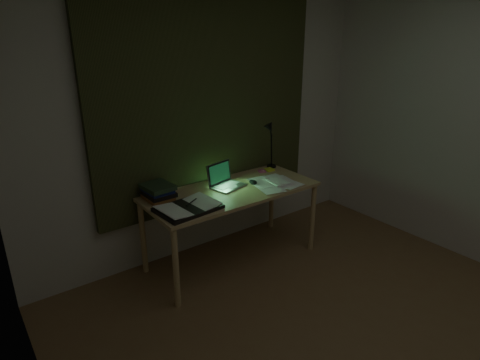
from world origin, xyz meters
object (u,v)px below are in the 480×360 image
(open_textbook, at_px, (188,207))
(desk, at_px, (232,226))
(desk_lamp, at_px, (272,143))
(book_stack, at_px, (159,191))
(laptop, at_px, (229,176))
(loose_papers, at_px, (272,183))

(open_textbook, bearing_deg, desk, 9.95)
(desk, bearing_deg, desk_lamp, 21.25)
(book_stack, bearing_deg, laptop, -10.92)
(book_stack, height_order, loose_papers, book_stack)
(desk, distance_m, desk_lamp, 0.94)
(desk, distance_m, book_stack, 0.75)
(open_textbook, relative_size, book_stack, 1.83)
(desk, relative_size, laptop, 4.72)
(open_textbook, bearing_deg, book_stack, 99.69)
(desk_lamp, bearing_deg, open_textbook, -172.07)
(desk, height_order, desk_lamp, desk_lamp)
(loose_papers, distance_m, desk_lamp, 0.54)
(open_textbook, bearing_deg, laptop, 16.30)
(loose_papers, bearing_deg, laptop, 154.65)
(laptop, xyz_separation_m, book_stack, (-0.61, 0.12, -0.04))
(desk, distance_m, loose_papers, 0.53)
(book_stack, distance_m, loose_papers, 1.01)
(desk, height_order, book_stack, book_stack)
(open_textbook, height_order, book_stack, book_stack)
(desk, bearing_deg, laptop, 77.20)
(desk, height_order, loose_papers, loose_papers)
(laptop, relative_size, open_textbook, 0.70)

